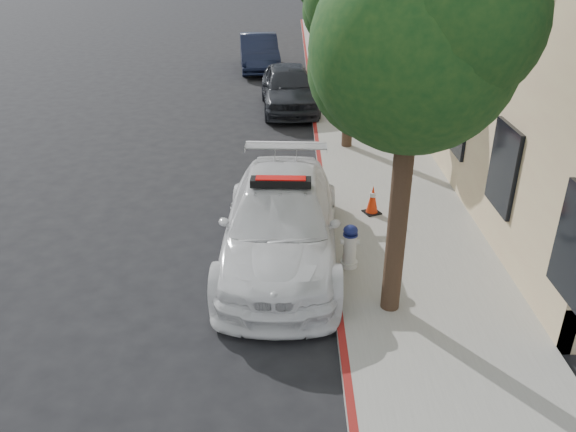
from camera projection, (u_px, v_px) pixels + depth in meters
The scene contains 9 objects.
ground at pixel (226, 253), 11.04m from camera, with size 120.00×120.00×0.00m, color black.
sidewalk at pixel (356, 111), 19.96m from camera, with size 3.20×50.00×0.15m, color gray.
curb_strip at pixel (313, 111), 19.97m from camera, with size 0.12×50.00×0.15m, color maroon.
tree_near at pixel (417, 47), 7.34m from camera, with size 2.92×2.82×5.62m.
police_car at pixel (281, 223), 10.49m from camera, with size 2.32×5.38×1.69m.
parked_car_mid at pixel (289, 87), 20.01m from camera, with size 1.90×4.73×1.61m, color #22242A.
parked_car_far at pixel (259, 52), 26.28m from camera, with size 1.70×4.86×1.60m, color black.
fire_hydrant at pixel (350, 247), 10.13m from camera, with size 0.34×0.32×0.83m.
traffic_cone at pixel (373, 200), 12.18m from camera, with size 0.44×0.44×0.64m.
Camera 1 is at (1.28, -9.58, 5.53)m, focal length 35.00 mm.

